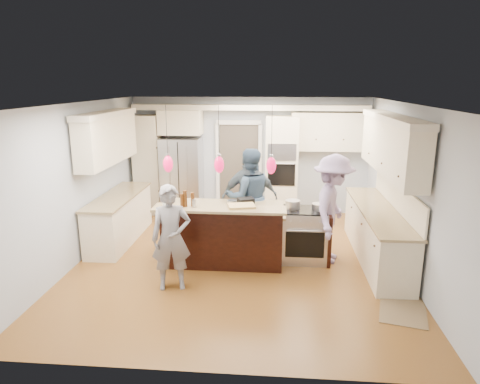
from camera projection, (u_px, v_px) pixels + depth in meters
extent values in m
plane|color=olive|center=(238.00, 260.00, 7.49)|extent=(6.00, 6.00, 0.00)
cube|color=#B2BCC6|center=(250.00, 156.00, 10.05)|extent=(5.50, 0.04, 2.70)
cube|color=#B2BCC6|center=(212.00, 256.00, 4.26)|extent=(5.50, 0.04, 2.70)
cube|color=#B2BCC6|center=(80.00, 182.00, 7.38)|extent=(0.04, 6.00, 2.70)
cube|color=#B2BCC6|center=(407.00, 189.00, 6.93)|extent=(0.04, 6.00, 2.70)
cube|color=white|center=(238.00, 104.00, 6.81)|extent=(5.50, 6.00, 0.04)
cube|color=#B7B7BC|center=(182.00, 176.00, 9.94)|extent=(0.90, 0.70, 1.80)
cube|color=#F2E5C4|center=(281.00, 167.00, 9.72)|extent=(0.72, 0.64, 2.30)
cube|color=black|center=(282.00, 152.00, 9.30)|extent=(0.60, 0.02, 0.35)
cube|color=black|center=(281.00, 175.00, 9.43)|extent=(0.60, 0.02, 0.50)
cylinder|color=#B7B7BC|center=(282.00, 164.00, 9.33)|extent=(0.55, 0.02, 0.02)
cube|color=#F2E5C4|center=(149.00, 165.00, 10.00)|extent=(0.60, 0.58, 2.30)
cube|color=#F2E5C4|center=(181.00, 122.00, 9.68)|extent=(0.95, 0.58, 0.55)
cube|color=#F2E5C4|center=(329.00, 132.00, 9.57)|extent=(1.70, 0.35, 0.85)
cube|color=beige|center=(249.00, 107.00, 9.57)|extent=(5.30, 0.38, 0.12)
cube|color=#4C443A|center=(239.00, 168.00, 10.13)|extent=(0.90, 0.06, 2.10)
cube|color=white|center=(239.00, 122.00, 9.82)|extent=(1.04, 0.06, 0.10)
cube|color=#F2E5C4|center=(376.00, 235.00, 7.47)|extent=(0.60, 3.00, 0.88)
cube|color=tan|center=(378.00, 210.00, 7.36)|extent=(0.64, 3.05, 0.04)
cube|color=#F2E5C4|center=(391.00, 148.00, 7.08)|extent=(0.35, 3.00, 0.85)
cube|color=beige|center=(393.00, 118.00, 6.96)|extent=(0.37, 3.10, 0.10)
cube|color=#F2E5C4|center=(120.00, 219.00, 8.35)|extent=(0.60, 2.20, 0.88)
cube|color=tan|center=(118.00, 196.00, 8.23)|extent=(0.64, 2.25, 0.04)
cube|color=#F2E5C4|center=(108.00, 140.00, 7.97)|extent=(0.35, 2.20, 0.85)
cube|color=beige|center=(106.00, 114.00, 7.85)|extent=(0.37, 2.30, 0.10)
cube|color=black|center=(225.00, 233.00, 7.55)|extent=(2.00, 1.00, 0.88)
cube|color=tan|center=(225.00, 208.00, 7.43)|extent=(2.10, 1.10, 0.04)
cube|color=black|center=(221.00, 239.00, 6.98)|extent=(2.00, 0.12, 1.08)
cube|color=tan|center=(219.00, 209.00, 6.70)|extent=(2.10, 0.42, 0.04)
cube|color=black|center=(246.00, 202.00, 7.49)|extent=(0.33, 0.30, 0.14)
cube|color=#B7B7BC|center=(304.00, 235.00, 7.43)|extent=(0.76, 0.66, 0.90)
cube|color=black|center=(305.00, 245.00, 7.12)|extent=(0.65, 0.01, 0.45)
cube|color=black|center=(305.00, 210.00, 7.31)|extent=(0.72, 0.59, 0.02)
cube|color=black|center=(328.00, 236.00, 7.40)|extent=(0.06, 0.71, 0.88)
cylinder|color=black|center=(167.00, 130.00, 6.50)|extent=(0.01, 0.01, 0.75)
ellipsoid|color=#C20B3B|center=(168.00, 164.00, 6.63)|extent=(0.15, 0.15, 0.26)
cylinder|color=black|center=(219.00, 130.00, 6.44)|extent=(0.01, 0.01, 0.75)
ellipsoid|color=#C20B3B|center=(219.00, 165.00, 6.57)|extent=(0.15, 0.15, 0.26)
cylinder|color=black|center=(272.00, 131.00, 6.37)|extent=(0.01, 0.01, 0.75)
ellipsoid|color=#C20B3B|center=(271.00, 166.00, 6.50)|extent=(0.15, 0.15, 0.26)
imported|color=gray|center=(171.00, 238.00, 6.32)|extent=(0.66, 0.51, 1.60)
imported|color=#334A64|center=(249.00, 197.00, 8.07)|extent=(1.05, 0.92, 1.85)
imported|color=#475663|center=(250.00, 198.00, 8.07)|extent=(1.13, 0.63, 1.82)
imported|color=#9C87B5|center=(333.00, 209.00, 7.27)|extent=(1.00, 1.36, 1.87)
cube|color=olive|center=(403.00, 310.00, 5.86)|extent=(0.80, 1.00, 0.01)
cylinder|color=silver|center=(164.00, 197.00, 6.80)|extent=(0.08, 0.08, 0.29)
cylinder|color=#48260C|center=(185.00, 199.00, 6.73)|extent=(0.09, 0.09, 0.26)
cylinder|color=#48260C|center=(182.00, 201.00, 6.71)|extent=(0.07, 0.07, 0.22)
cylinder|color=#48260C|center=(193.00, 199.00, 6.76)|extent=(0.07, 0.07, 0.22)
cylinder|color=#B7B7BC|center=(194.00, 203.00, 6.71)|extent=(0.09, 0.09, 0.13)
cube|color=#D9B464|center=(242.00, 206.00, 6.75)|extent=(0.48, 0.38, 0.03)
cylinder|color=#B7B7BC|center=(293.00, 204.00, 7.34)|extent=(0.25, 0.25, 0.15)
cylinder|color=#B7B7BC|center=(318.00, 207.00, 7.26)|extent=(0.22, 0.22, 0.11)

